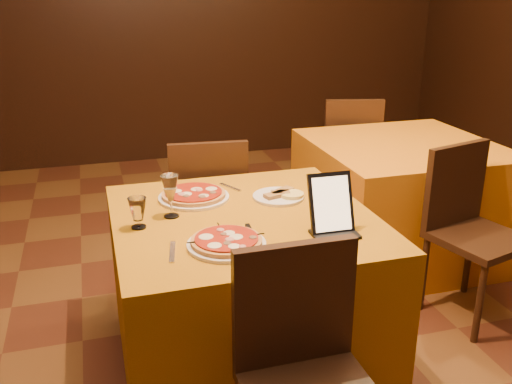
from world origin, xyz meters
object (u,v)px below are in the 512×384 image
object	(u,v)px
pizza_near	(227,243)
water_glass	(138,213)
pizza_far	(194,196)
main_table	(244,292)
side_table	(400,200)
chair_side_far	(347,154)
chair_side_near	(480,238)
wine_glass	(170,196)
tablet	(331,203)
chair_main_far	(206,210)

from	to	relation	value
pizza_near	water_glass	world-z (taller)	water_glass
pizza_far	water_glass	size ratio (longest dim) A/B	2.52
main_table	side_table	xyz separation A→B (m)	(1.27, 0.85, 0.00)
chair_side_far	pizza_far	distance (m)	2.03
water_glass	chair_side_near	bearing A→B (deg)	1.88
wine_glass	tablet	world-z (taller)	tablet
chair_side_far	wine_glass	world-z (taller)	wine_glass
main_table	side_table	bearing A→B (deg)	33.58
wine_glass	chair_side_far	bearing A→B (deg)	45.19
wine_glass	water_glass	xyz separation A→B (m)	(-0.15, -0.08, -0.03)
chair_main_far	pizza_near	bearing A→B (deg)	88.21
chair_side_near	pizza_far	xyz separation A→B (m)	(-1.44, 0.21, 0.31)
pizza_far	chair_side_near	bearing A→B (deg)	-8.19
main_table	tablet	world-z (taller)	tablet
tablet	chair_side_near	bearing A→B (deg)	18.49
water_glass	side_table	bearing A→B (deg)	26.30
chair_side_far	water_glass	size ratio (longest dim) A/B	7.00
chair_main_far	water_glass	xyz separation A→B (m)	(-0.44, -0.82, 0.36)
side_table	tablet	world-z (taller)	tablet
chair_main_far	pizza_near	world-z (taller)	chair_main_far
chair_side_far	pizza_near	xyz separation A→B (m)	(-1.41, -1.93, 0.31)
chair_main_far	pizza_far	xyz separation A→B (m)	(-0.17, -0.56, 0.31)
main_table	chair_side_near	world-z (taller)	chair_side_near
side_table	pizza_near	xyz separation A→B (m)	(-1.41, -1.12, 0.39)
chair_side_far	wine_glass	xyz separation A→B (m)	(-1.57, -1.58, 0.39)
chair_side_near	water_glass	bearing A→B (deg)	166.90
pizza_near	tablet	world-z (taller)	tablet
pizza_near	water_glass	size ratio (longest dim) A/B	2.32
pizza_near	wine_glass	xyz separation A→B (m)	(-0.16, 0.35, 0.08)
side_table	chair_side_near	bearing A→B (deg)	-90.00
main_table	chair_side_far	distance (m)	2.09
chair_side_far	tablet	world-z (taller)	tablet
chair_main_far	water_glass	size ratio (longest dim) A/B	7.00
pizza_far	tablet	xyz separation A→B (m)	(0.46, -0.51, 0.10)
main_table	side_table	world-z (taller)	same
chair_side_near	wine_glass	xyz separation A→B (m)	(-1.57, 0.02, 0.39)
pizza_far	main_table	bearing A→B (deg)	-57.32
chair_side_far	main_table	bearing A→B (deg)	66.41
side_table	water_glass	distance (m)	1.96
chair_main_far	chair_side_near	xyz separation A→B (m)	(1.27, -0.77, 0.00)
main_table	wine_glass	size ratio (longest dim) A/B	5.79
side_table	pizza_far	distance (m)	1.60
wine_glass	side_table	bearing A→B (deg)	26.08
chair_main_far	pizza_near	xyz separation A→B (m)	(-0.14, -1.09, 0.31)
chair_side_far	wine_glass	size ratio (longest dim) A/B	4.79
pizza_far	tablet	distance (m)	0.69
chair_side_near	pizza_near	size ratio (longest dim) A/B	3.01
chair_side_far	wine_glass	distance (m)	2.26
chair_main_far	tablet	world-z (taller)	tablet
pizza_far	wine_glass	distance (m)	0.24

